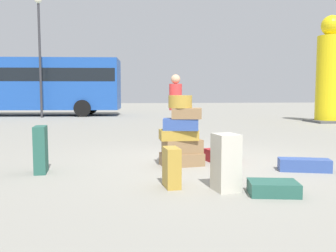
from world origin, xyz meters
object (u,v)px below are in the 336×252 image
Objects in this scene: suitcase_tan_left_side at (172,167)px; parked_bus at (24,83)px; lamp_post at (39,39)px; suitcase_teal_foreground_near at (273,188)px; person_bearded_onlooker at (176,103)px; suitcase_teal_foreground_far at (41,150)px; suitcase_navy_behind_tower at (304,165)px; suitcase_cream_upright_blue at (226,162)px; suitcase_tower at (181,135)px; suitcase_maroon_white_trunk at (222,155)px; yellow_dummy_statue at (330,75)px.

suitcase_tan_left_side is 0.05× the size of parked_bus.
suitcase_teal_foreground_near is at bearing -68.29° from lamp_post.
parked_bus reaches higher than person_bearded_onlooker.
suitcase_teal_foreground_far is 4.21m from suitcase_navy_behind_tower.
suitcase_cream_upright_blue is 4.04m from person_bearded_onlooker.
suitcase_tower is 2.05× the size of suitcase_teal_foreground_near.
suitcase_navy_behind_tower is at bearing -56.32° from suitcase_maroon_white_trunk.
suitcase_tower is at bearing 124.02° from suitcase_teal_foreground_near.
parked_bus is at bearing 133.61° from suitcase_navy_behind_tower.
yellow_dummy_statue is at bearing -20.43° from parked_bus.
suitcase_tan_left_side reaches higher than suitcase_navy_behind_tower.
suitcase_tower is 2.18× the size of suitcase_maroon_white_trunk.
parked_bus is (-6.81, 16.78, 1.47)m from suitcase_cream_upright_blue.
suitcase_maroon_white_trunk is 16.58m from parked_bus.
lamp_post is at bearing 100.38° from suitcase_cream_upright_blue.
suitcase_tan_left_side is 0.90× the size of suitcase_teal_foreground_near.
suitcase_tan_left_side is at bearing -71.74° from lamp_post.
lamp_post reaches higher than suitcase_maroon_white_trunk.
yellow_dummy_statue reaches higher than suitcase_tan_left_side.
suitcase_teal_foreground_near is at bearing -62.52° from parked_bus.
suitcase_navy_behind_tower is 3.55m from person_bearded_onlooker.
suitcase_tower reaches higher than suitcase_maroon_white_trunk.
suitcase_teal_foreground_far is 14.24m from lamp_post.
suitcase_maroon_white_trunk is 0.09× the size of lamp_post.
suitcase_teal_foreground_near is at bearing -35.96° from suitcase_cream_upright_blue.
person_bearded_onlooker is 9.87m from yellow_dummy_statue.
suitcase_teal_foreground_near is (-1.06, -1.25, -0.02)m from suitcase_navy_behind_tower.
lamp_post is at bearing 101.62° from suitcase_maroon_white_trunk.
suitcase_navy_behind_tower is (1.90, -0.68, -0.43)m from suitcase_tower.
suitcase_teal_foreground_near is at bearing -66.51° from suitcase_tower.
suitcase_teal_foreground_far reaches higher than suitcase_maroon_white_trunk.
yellow_dummy_statue reaches higher than parked_bus.
suitcase_navy_behind_tower is (2.26, 0.74, -0.17)m from suitcase_tan_left_side.
person_bearded_onlooker reaches higher than suitcase_teal_foreground_near.
parked_bus is at bearing 155.39° from yellow_dummy_statue.
yellow_dummy_statue is (6.99, 8.23, 1.92)m from suitcase_maroon_white_trunk.
suitcase_cream_upright_blue reaches higher than suitcase_tan_left_side.
suitcase_tan_left_side is 0.67× the size of suitcase_navy_behind_tower.
suitcase_teal_foreground_near is 18.64m from parked_bus.
suitcase_maroon_white_trunk is 2.26m from person_bearded_onlooker.
suitcase_teal_foreground_near is at bearing -123.56° from yellow_dummy_statue.
parked_bus is at bearing 105.01° from suitcase_tan_left_side.
suitcase_navy_behind_tower is 0.18× the size of yellow_dummy_statue.
suitcase_maroon_white_trunk reaches higher than suitcase_navy_behind_tower.
suitcase_maroon_white_trunk is 0.05× the size of parked_bus.
suitcase_tower is 11.68m from yellow_dummy_statue.
suitcase_cream_upright_blue is 0.12× the size of lamp_post.
suitcase_navy_behind_tower is 1.64m from suitcase_teal_foreground_near.
lamp_post is at bearing 97.06° from suitcase_teal_foreground_far.
suitcase_tower is 2.28× the size of suitcase_tan_left_side.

